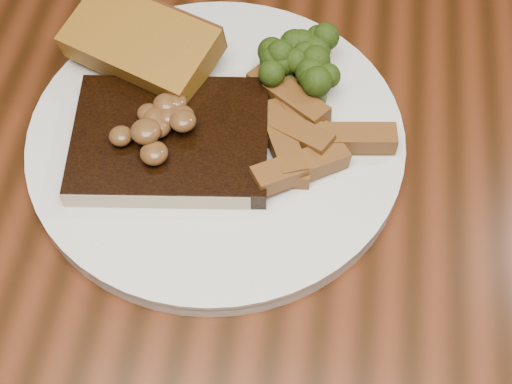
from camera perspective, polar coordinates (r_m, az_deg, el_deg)
dining_table at (r=0.63m, az=0.96°, el=-5.59°), size 1.60×0.90×0.75m
plate at (r=0.57m, az=-3.18°, el=4.14°), size 0.30×0.30×0.01m
steak at (r=0.55m, az=-6.81°, el=4.09°), size 0.16×0.13×0.02m
steak_bone at (r=0.53m, az=-7.89°, el=-0.48°), size 0.14×0.03×0.02m
mushroom_pile at (r=0.54m, az=-7.81°, el=6.30°), size 0.07×0.07×0.03m
garlic_bread at (r=0.61m, az=-8.92°, el=10.30°), size 0.14×0.11×0.03m
potato_wedges at (r=0.56m, az=3.94°, el=5.14°), size 0.10×0.10×0.02m
broccoli_cluster at (r=0.59m, az=3.37°, el=9.85°), size 0.07×0.07×0.04m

